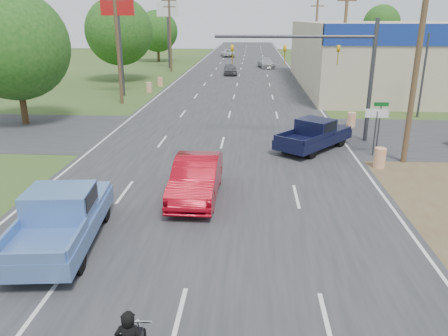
# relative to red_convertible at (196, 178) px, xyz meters

# --- Properties ---
(ground) EXTENTS (200.00, 200.00, 0.00)m
(ground) POSITION_rel_red_convertible_xyz_m (0.50, -7.68, -0.83)
(ground) COLOR #334E1F
(ground) RESTS_ON ground
(main_road) EXTENTS (15.00, 180.00, 0.02)m
(main_road) POSITION_rel_red_convertible_xyz_m (0.50, 32.32, -0.82)
(main_road) COLOR #2D2D30
(main_road) RESTS_ON ground
(cross_road) EXTENTS (120.00, 10.00, 0.02)m
(cross_road) POSITION_rel_red_convertible_xyz_m (0.50, 10.32, -0.82)
(cross_road) COLOR #2D2D30
(cross_road) RESTS_ON ground
(utility_pole_1) EXTENTS (2.00, 0.28, 10.00)m
(utility_pole_1) POSITION_rel_red_convertible_xyz_m (10.00, 5.32, 4.49)
(utility_pole_1) COLOR #4C3823
(utility_pole_1) RESTS_ON ground
(utility_pole_2) EXTENTS (2.00, 0.28, 10.00)m
(utility_pole_2) POSITION_rel_red_convertible_xyz_m (10.00, 23.32, 4.49)
(utility_pole_2) COLOR #4C3823
(utility_pole_2) RESTS_ON ground
(utility_pole_3) EXTENTS (2.00, 0.28, 10.00)m
(utility_pole_3) POSITION_rel_red_convertible_xyz_m (10.00, 41.32, 4.49)
(utility_pole_3) COLOR #4C3823
(utility_pole_3) RESTS_ON ground
(utility_pole_5) EXTENTS (2.00, 0.28, 10.00)m
(utility_pole_5) POSITION_rel_red_convertible_xyz_m (-9.00, 20.32, 4.49)
(utility_pole_5) COLOR #4C3823
(utility_pole_5) RESTS_ON ground
(utility_pole_6) EXTENTS (2.00, 0.28, 10.00)m
(utility_pole_6) POSITION_rel_red_convertible_xyz_m (-9.00, 44.32, 4.49)
(utility_pole_6) COLOR #4C3823
(utility_pole_6) RESTS_ON ground
(tree_0) EXTENTS (7.14, 7.14, 8.84)m
(tree_0) POSITION_rel_red_convertible_xyz_m (-13.50, 12.32, 4.43)
(tree_0) COLOR #422D19
(tree_0) RESTS_ON ground
(tree_1) EXTENTS (7.56, 7.56, 9.36)m
(tree_1) POSITION_rel_red_convertible_xyz_m (-13.00, 34.32, 4.74)
(tree_1) COLOR #422D19
(tree_1) RESTS_ON ground
(tree_2) EXTENTS (6.72, 6.72, 8.32)m
(tree_2) POSITION_rel_red_convertible_xyz_m (-13.70, 58.32, 4.12)
(tree_2) COLOR #422D19
(tree_2) RESTS_ON ground
(tree_5) EXTENTS (7.98, 7.98, 9.88)m
(tree_5) POSITION_rel_red_convertible_xyz_m (30.50, 87.32, 5.05)
(tree_5) COLOR #422D19
(tree_5) RESTS_ON ground
(tree_6) EXTENTS (8.82, 8.82, 10.92)m
(tree_6) POSITION_rel_red_convertible_xyz_m (-29.50, 87.32, 5.67)
(tree_6) COLOR #422D19
(tree_6) RESTS_ON ground
(barrel_0) EXTENTS (0.56, 0.56, 1.00)m
(barrel_0) POSITION_rel_red_convertible_xyz_m (8.50, 4.32, -0.33)
(barrel_0) COLOR orange
(barrel_0) RESTS_ON ground
(barrel_1) EXTENTS (0.56, 0.56, 1.00)m
(barrel_1) POSITION_rel_red_convertible_xyz_m (8.90, 12.82, -0.33)
(barrel_1) COLOR orange
(barrel_1) RESTS_ON ground
(barrel_2) EXTENTS (0.56, 0.56, 1.00)m
(barrel_2) POSITION_rel_red_convertible_xyz_m (-8.00, 26.32, -0.33)
(barrel_2) COLOR orange
(barrel_2) RESTS_ON ground
(barrel_3) EXTENTS (0.56, 0.56, 1.00)m
(barrel_3) POSITION_rel_red_convertible_xyz_m (-7.70, 30.32, -0.33)
(barrel_3) COLOR orange
(barrel_3) RESTS_ON ground
(pole_sign_left_near) EXTENTS (3.00, 0.35, 9.20)m
(pole_sign_left_near) POSITION_rel_red_convertible_xyz_m (-10.00, 24.32, 6.34)
(pole_sign_left_near) COLOR #3F3F44
(pole_sign_left_near) RESTS_ON ground
(pole_sign_left_far) EXTENTS (3.00, 0.35, 9.20)m
(pole_sign_left_far) POSITION_rel_red_convertible_xyz_m (-10.00, 48.32, 6.34)
(pole_sign_left_far) COLOR #3F3F44
(pole_sign_left_far) RESTS_ON ground
(lane_sign) EXTENTS (1.20, 0.08, 2.52)m
(lane_sign) POSITION_rel_red_convertible_xyz_m (8.70, 6.32, 1.07)
(lane_sign) COLOR #3F3F44
(lane_sign) RESTS_ON ground
(street_name_sign) EXTENTS (0.80, 0.08, 2.61)m
(street_name_sign) POSITION_rel_red_convertible_xyz_m (9.30, 7.82, 0.78)
(street_name_sign) COLOR #3F3F44
(street_name_sign) RESTS_ON ground
(signal_mast) EXTENTS (9.12, 0.40, 7.00)m
(signal_mast) POSITION_rel_red_convertible_xyz_m (6.32, 9.32, 3.97)
(signal_mast) COLOR #3F3F44
(signal_mast) RESTS_ON ground
(red_convertible) EXTENTS (1.81, 5.07, 1.66)m
(red_convertible) POSITION_rel_red_convertible_xyz_m (0.00, 0.00, 0.00)
(red_convertible) COLOR #A10715
(red_convertible) RESTS_ON ground
(blue_pickup) EXTENTS (2.77, 5.87, 1.88)m
(blue_pickup) POSITION_rel_red_convertible_xyz_m (-3.84, -4.08, 0.12)
(blue_pickup) COLOR black
(blue_pickup) RESTS_ON ground
(navy_pickup) EXTENTS (4.76, 5.23, 1.70)m
(navy_pickup) POSITION_rel_red_convertible_xyz_m (5.75, 7.41, 0.03)
(navy_pickup) COLOR black
(navy_pickup) RESTS_ON ground
(distant_car_grey) EXTENTS (1.96, 4.26, 1.41)m
(distant_car_grey) POSITION_rel_red_convertible_xyz_m (-0.70, 41.02, -0.13)
(distant_car_grey) COLOR #545559
(distant_car_grey) RESTS_ON ground
(distant_car_silver) EXTENTS (2.78, 5.22, 1.44)m
(distant_car_silver) POSITION_rel_red_convertible_xyz_m (4.19, 49.87, -0.11)
(distant_car_silver) COLOR #AEAFB3
(distant_car_silver) RESTS_ON ground
(distant_car_white) EXTENTS (3.04, 5.22, 1.36)m
(distant_car_white) POSITION_rel_red_convertible_xyz_m (-2.66, 69.16, -0.15)
(distant_car_white) COLOR silver
(distant_car_white) RESTS_ON ground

